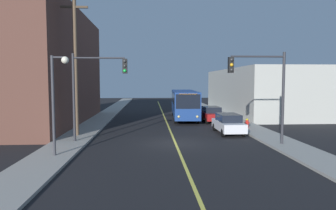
{
  "coord_description": "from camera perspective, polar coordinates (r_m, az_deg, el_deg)",
  "views": [
    {
      "loc": [
        -1.75,
        -20.57,
        4.21
      ],
      "look_at": [
        0.0,
        8.45,
        2.0
      ],
      "focal_mm": 32.35,
      "sensor_mm": 36.0,
      "label": 1
    }
  ],
  "objects": [
    {
      "name": "parked_car_white",
      "position": [
        25.21,
        11.29,
        -3.41
      ],
      "size": [
        1.85,
        4.41,
        1.62
      ],
      "color": "silver",
      "rests_on": "ground"
    },
    {
      "name": "lane_stripe_center",
      "position": [
        35.86,
        -0.63,
        -2.39
      ],
      "size": [
        0.16,
        60.0,
        0.01
      ],
      "primitive_type": "cube",
      "color": "#D8CC4C",
      "rests_on": "ground"
    },
    {
      "name": "sidewalk_right",
      "position": [
        32.13,
        12.86,
        -3.16
      ],
      "size": [
        2.5,
        90.0,
        0.15
      ],
      "primitive_type": "cube",
      "color": "gray",
      "rests_on": "ground"
    },
    {
      "name": "traffic_signal_left_corner",
      "position": [
        21.34,
        -13.37,
        4.49
      ],
      "size": [
        3.75,
        0.48,
        6.0
      ],
      "color": "#2D2D33",
      "rests_on": "sidewalk_left"
    },
    {
      "name": "ground_plane",
      "position": [
        21.07,
        1.4,
        -7.18
      ],
      "size": [
        120.0,
        120.0,
        0.0
      ],
      "primitive_type": "plane",
      "color": "black"
    },
    {
      "name": "traffic_signal_right_corner",
      "position": [
        20.52,
        17.03,
        4.42
      ],
      "size": [
        3.75,
        0.48,
        6.0
      ],
      "color": "#2D2D33",
      "rests_on": "sidewalk_right"
    },
    {
      "name": "building_right_warehouse",
      "position": [
        43.96,
        18.26,
        2.51
      ],
      "size": [
        12.0,
        23.37,
        5.95
      ],
      "color": "#B2B2A8",
      "rests_on": "ground"
    },
    {
      "name": "building_left_brick",
      "position": [
        33.24,
        -24.29,
        6.37
      ],
      "size": [
        10.0,
        20.93,
        11.22
      ],
      "color": "brown",
      "rests_on": "ground"
    },
    {
      "name": "city_bus",
      "position": [
        34.95,
        3.05,
        0.41
      ],
      "size": [
        3.14,
        12.25,
        3.2
      ],
      "color": "navy",
      "rests_on": "ground"
    },
    {
      "name": "street_lamp_left",
      "position": [
        17.65,
        -20.19,
        2.57
      ],
      "size": [
        0.98,
        0.4,
        5.5
      ],
      "color": "#38383D",
      "rests_on": "sidewalk_left"
    },
    {
      "name": "sidewalk_left",
      "position": [
        31.33,
        -13.55,
        -3.36
      ],
      "size": [
        2.5,
        90.0,
        0.15
      ],
      "primitive_type": "cube",
      "color": "gray",
      "rests_on": "ground"
    },
    {
      "name": "fire_hydrant",
      "position": [
        27.74,
        14.67,
        -3.3
      ],
      "size": [
        0.44,
        0.26,
        0.84
      ],
      "color": "red",
      "rests_on": "sidewalk_right"
    },
    {
      "name": "parked_car_red",
      "position": [
        32.34,
        8.16,
        -1.68
      ],
      "size": [
        1.91,
        4.45,
        1.62
      ],
      "color": "maroon",
      "rests_on": "ground"
    },
    {
      "name": "utility_pole_near",
      "position": [
        24.02,
        -17.06,
        8.98
      ],
      "size": [
        2.4,
        0.28,
        11.11
      ],
      "color": "brown",
      "rests_on": "sidewalk_left"
    }
  ]
}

